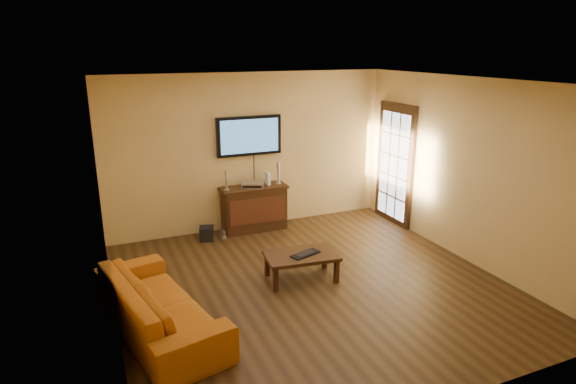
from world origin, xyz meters
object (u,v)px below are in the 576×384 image
speaker_right (278,174)px  subwoofer (207,233)px  media_console (254,208)px  television (249,136)px  speaker_left (226,181)px  sofa (158,296)px  bottle (224,236)px  av_receiver (253,185)px  game_console (268,178)px  coffee_table (301,257)px  keyboard (305,254)px

speaker_right → subwoofer: bearing=-173.0°
media_console → television: 1.26m
speaker_left → media_console: bearing=1.7°
sofa → subwoofer: size_ratio=9.45×
media_console → bottle: bearing=-153.9°
av_receiver → television: bearing=108.0°
television → av_receiver: (-0.02, -0.21, -0.81)m
sofa → av_receiver: size_ratio=5.93×
sofa → game_console: size_ratio=9.93×
media_console → av_receiver: 0.43m
sofa → game_console: game_console is taller
speaker_right → game_console: speaker_right is taller
speaker_left → speaker_right: bearing=2.4°
coffee_table → speaker_right: 2.22m
speaker_right → av_receiver: bearing=-174.2°
media_console → av_receiver: bearing=-134.9°
television → av_receiver: television is taller
av_receiver → media_console: bearing=69.8°
sofa → keyboard: size_ratio=4.77×
television → sofa: bearing=-126.8°
sofa → keyboard: (2.04, 0.45, -0.04)m
bottle → media_console: bearing=26.1°
media_console → speaker_left: 0.73m
media_console → subwoofer: media_console is taller
sofa → game_console: bearing=-54.1°
television → game_console: television is taller
subwoofer → speaker_right: bearing=22.5°
sofa → keyboard: sofa is taller
coffee_table → game_console: size_ratio=4.74×
media_console → television: size_ratio=1.01×
keyboard → television: bearing=90.2°
speaker_right → keyboard: 2.24m
media_console → bottle: media_console is taller
speaker_left → keyboard: (0.49, -2.07, -0.55)m
av_receiver → coffee_table: bearing=-65.5°
sofa → speaker_left: (1.55, 2.52, 0.52)m
speaker_left → bottle: size_ratio=1.53×
media_console → keyboard: 2.09m
subwoofer → keyboard: size_ratio=0.51×
bottle → keyboard: size_ratio=0.48×
subwoofer → bottle: subwoofer is taller
television → speaker_right: 0.84m
coffee_table → sofa: 2.06m
sofa → speaker_right: speaker_right is taller
speaker_right → sofa: bearing=-134.3°
coffee_table → sofa: size_ratio=0.48×
media_console → speaker_left: (-0.48, -0.01, 0.54)m
speaker_left → sofa: bearing=-121.5°
television → sofa: television is taller
television → coffee_table: television is taller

